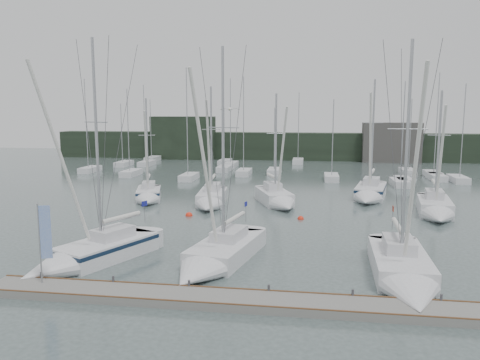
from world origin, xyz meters
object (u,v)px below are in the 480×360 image
object	(u,v)px
sailboat_near_right	(405,276)
buoy_c	(189,216)
sailboat_mid_a	(148,196)
sailboat_near_center	(213,260)
sailboat_near_left	(85,256)
buoy_b	(301,219)
sailboat_mid_d	(369,194)
dock_banner	(44,236)
sailboat_mid_b	(210,200)
sailboat_mid_c	(278,200)
sailboat_mid_e	(436,210)

from	to	relation	value
sailboat_near_right	buoy_c	bearing A→B (deg)	139.27
sailboat_near_right	sailboat_mid_a	size ratio (longest dim) A/B	1.25
sailboat_near_center	sailboat_mid_a	size ratio (longest dim) A/B	1.25
sailboat_near_left	sailboat_near_right	size ratio (longest dim) A/B	1.03
sailboat_near_left	buoy_b	world-z (taller)	sailboat_near_left
sailboat_mid_d	dock_banner	xyz separation A→B (m)	(-19.28, -27.49, 2.18)
sailboat_mid_b	buoy_c	size ratio (longest dim) A/B	19.18
sailboat_mid_a	sailboat_mid_b	distance (m)	6.92
sailboat_near_center	dock_banner	bearing A→B (deg)	-137.54
sailboat_mid_b	buoy_c	xyz separation A→B (m)	(-1.02, -4.20, -0.58)
sailboat_near_center	sailboat_mid_b	world-z (taller)	sailboat_near_center
sailboat_mid_a	sailboat_mid_c	world-z (taller)	sailboat_mid_c
sailboat_mid_a	sailboat_near_right	bearing A→B (deg)	-60.30
sailboat_near_left	sailboat_mid_a	distance (m)	19.76
buoy_c	dock_banner	distance (m)	18.13
sailboat_near_center	sailboat_mid_c	xyz separation A→B (m)	(2.53, 18.49, 0.09)
sailboat_mid_a	sailboat_mid_d	xyz separation A→B (m)	(22.18, 4.10, 0.08)
sailboat_near_right	sailboat_mid_e	size ratio (longest dim) A/B	1.18
sailboat_near_center	buoy_c	world-z (taller)	sailboat_near_center
sailboat_mid_a	sailboat_mid_d	distance (m)	22.56
sailboat_mid_c	buoy_b	distance (m)	5.69
sailboat_mid_a	buoy_b	size ratio (longest dim) A/B	20.59
sailboat_mid_e	buoy_c	distance (m)	21.39
sailboat_mid_c	sailboat_mid_d	distance (m)	10.06
sailboat_near_center	buoy_c	distance (m)	14.01
sailboat_near_center	sailboat_mid_a	xyz separation A→B (m)	(-10.63, 18.82, 0.06)
sailboat_mid_a	sailboat_near_center	bearing A→B (deg)	-77.31
sailboat_mid_c	sailboat_mid_e	size ratio (longest dim) A/B	0.99
sailboat_near_left	sailboat_mid_a	xyz separation A→B (m)	(-3.04, 19.53, -0.01)
sailboat_mid_c	dock_banner	distance (m)	25.33
sailboat_near_center	buoy_b	xyz separation A→B (m)	(4.79, 13.30, -0.51)
sailboat_mid_a	buoy_c	world-z (taller)	sailboat_mid_a
sailboat_mid_c	sailboat_mid_d	bearing A→B (deg)	6.13
sailboat_mid_a	buoy_b	bearing A→B (deg)	-36.46
sailboat_mid_b	buoy_c	world-z (taller)	sailboat_mid_b
dock_banner	buoy_c	bearing A→B (deg)	61.65
buoy_b	dock_banner	size ratio (longest dim) A/B	0.13
sailboat_mid_c	sailboat_near_right	bearing A→B (deg)	-88.01
sailboat_near_left	sailboat_near_center	size ratio (longest dim) A/B	1.03
sailboat_mid_e	buoy_c	size ratio (longest dim) A/B	18.36
sailboat_mid_d	buoy_b	distance (m)	11.78
sailboat_near_center	sailboat_mid_c	world-z (taller)	sailboat_near_center
sailboat_near_right	sailboat_mid_b	size ratio (longest dim) A/B	1.13
sailboat_mid_a	sailboat_near_left	bearing A→B (deg)	-97.92
buoy_c	dock_banner	world-z (taller)	dock_banner
dock_banner	sailboat_mid_c	bearing A→B (deg)	46.77
sailboat_mid_e	dock_banner	distance (m)	31.61
sailboat_near_left	sailboat_mid_d	distance (m)	30.41
sailboat_mid_d	dock_banner	size ratio (longest dim) A/B	3.20
sailboat_near_right	sailboat_mid_d	bearing A→B (deg)	89.86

